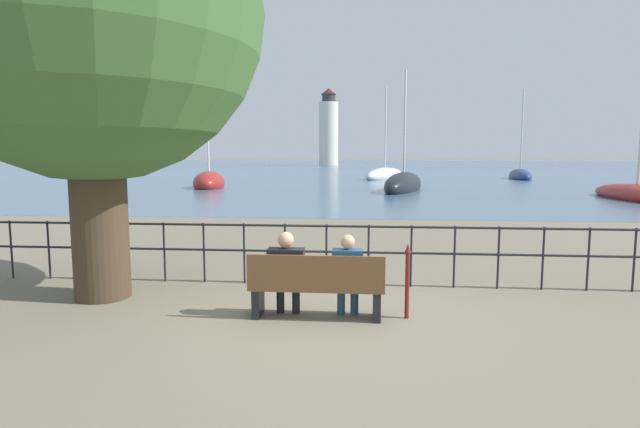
{
  "coord_description": "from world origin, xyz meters",
  "views": [
    {
      "loc": [
        0.63,
        -6.61,
        2.19
      ],
      "look_at": [
        0.0,
        0.5,
        1.37
      ],
      "focal_mm": 28.0,
      "sensor_mm": 36.0,
      "label": 1
    }
  ],
  "objects": [
    {
      "name": "closed_umbrella",
      "position": [
        1.23,
        0.06,
        0.58
      ],
      "size": [
        0.09,
        0.09,
        1.04
      ],
      "color": "maroon",
      "rests_on": "ground_plane"
    },
    {
      "name": "harbor_lighthouse",
      "position": [
        -8.74,
        124.49,
        9.23
      ],
      "size": [
        4.97,
        4.97,
        19.85
      ],
      "color": "silver",
      "rests_on": "ground_plane"
    },
    {
      "name": "promenade_railing",
      "position": [
        -0.0,
        1.74,
        0.69
      ],
      "size": [
        14.34,
        0.04,
        1.05
      ],
      "color": "black",
      "rests_on": "ground_plane"
    },
    {
      "name": "seated_person_right",
      "position": [
        0.42,
        0.02,
        0.64
      ],
      "size": [
        0.41,
        0.35,
        1.15
      ],
      "color": "navy",
      "rests_on": "ground_plane"
    },
    {
      "name": "sailboat_4",
      "position": [
        16.12,
        44.78,
        0.33
      ],
      "size": [
        2.58,
        7.43,
        9.2
      ],
      "rotation": [
        0.0,
        0.0,
        -0.11
      ],
      "color": "navy",
      "rests_on": "ground_plane"
    },
    {
      "name": "sailboat_0",
      "position": [
        2.71,
        44.1,
        0.35
      ],
      "size": [
        5.27,
        8.88,
        9.74
      ],
      "rotation": [
        0.0,
        0.0,
        -0.4
      ],
      "color": "silver",
      "rests_on": "ground_plane"
    },
    {
      "name": "ground_plane",
      "position": [
        0.0,
        0.0,
        0.0
      ],
      "size": [
        1000.0,
        1000.0,
        0.0
      ],
      "primitive_type": "plane",
      "color": "#7A705B"
    },
    {
      "name": "sailboat_2",
      "position": [
        3.18,
        26.06,
        0.37
      ],
      "size": [
        3.89,
        8.16,
        8.16
      ],
      "rotation": [
        0.0,
        0.0,
        -0.27
      ],
      "color": "black",
      "rests_on": "ground_plane"
    },
    {
      "name": "park_bench",
      "position": [
        0.0,
        -0.06,
        0.43
      ],
      "size": [
        1.83,
        0.45,
        0.9
      ],
      "color": "brown",
      "rests_on": "ground_plane"
    },
    {
      "name": "harbor_water",
      "position": [
        0.0,
        160.84,
        0.0
      ],
      "size": [
        600.0,
        300.0,
        0.01
      ],
      "color": "slate",
      "rests_on": "ground_plane"
    },
    {
      "name": "sailboat_3",
      "position": [
        -10.39,
        28.08,
        0.37
      ],
      "size": [
        3.18,
        5.43,
        8.45
      ],
      "rotation": [
        0.0,
        0.0,
        0.2
      ],
      "color": "maroon",
      "rests_on": "ground_plane"
    },
    {
      "name": "sailboat_1",
      "position": [
        14.66,
        20.38,
        0.29
      ],
      "size": [
        2.22,
        8.23,
        11.61
      ],
      "rotation": [
        0.0,
        0.0,
        -0.01
      ],
      "color": "maroon",
      "rests_on": "ground_plane"
    },
    {
      "name": "seated_person_left",
      "position": [
        -0.42,
        0.01,
        0.66
      ],
      "size": [
        0.49,
        0.35,
        1.18
      ],
      "color": "black",
      "rests_on": "ground_plane"
    },
    {
      "name": "shade_tree",
      "position": [
        -3.42,
        0.68,
        4.34
      ],
      "size": [
        5.16,
        5.16,
        6.96
      ],
      "color": "#423323",
      "rests_on": "ground_plane"
    },
    {
      "name": "sailboat_5",
      "position": [
        -20.82,
        32.29,
        0.31
      ],
      "size": [
        4.28,
        8.2,
        7.79
      ],
      "rotation": [
        0.0,
        0.0,
        0.33
      ],
      "color": "navy",
      "rests_on": "ground_plane"
    }
  ]
}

